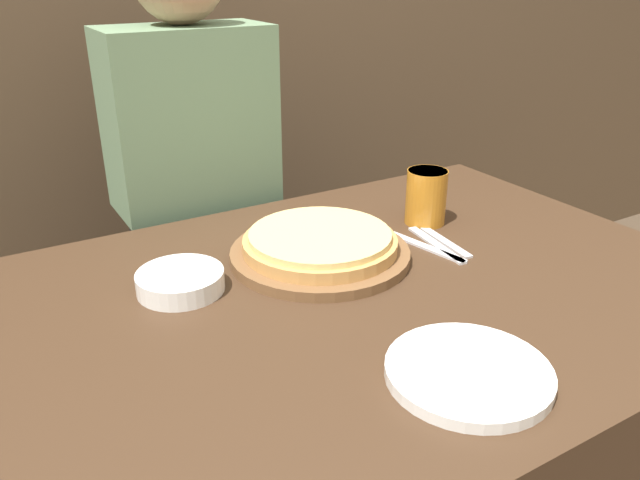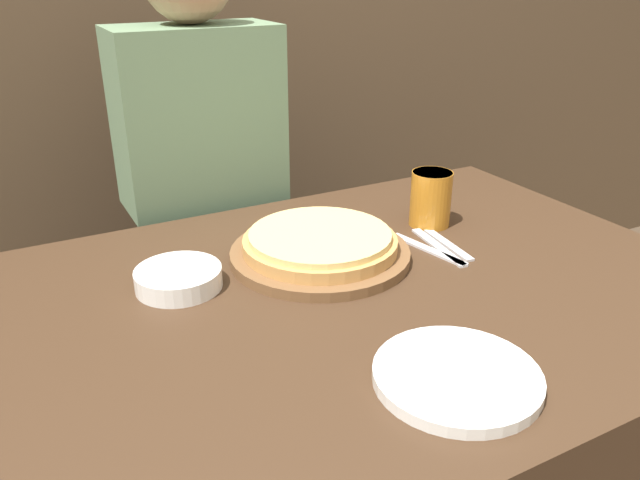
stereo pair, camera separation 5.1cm
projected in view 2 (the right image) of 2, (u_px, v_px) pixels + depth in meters
name	position (u px, v px, depth m)	size (l,w,h in m)	color
dining_table	(359.00, 444.00, 1.26)	(1.28, 0.92, 0.73)	#3D2819
pizza_on_board	(320.00, 247.00, 1.20)	(0.35, 0.35, 0.06)	brown
beer_glass	(431.00, 196.00, 1.35)	(0.09, 0.09, 0.12)	#B7701E
dinner_plate	(457.00, 377.00, 0.86)	(0.23, 0.23, 0.02)	white
side_bowl	(179.00, 278.00, 1.10)	(0.15, 0.15, 0.04)	white
fork	(428.00, 249.00, 1.25)	(0.05, 0.19, 0.00)	silver
dinner_knife	(438.00, 247.00, 1.26)	(0.04, 0.19, 0.00)	silver
spoon	(448.00, 245.00, 1.27)	(0.03, 0.16, 0.00)	silver
diner_person	(207.00, 219.00, 1.59)	(0.38, 0.20, 1.33)	#33333D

